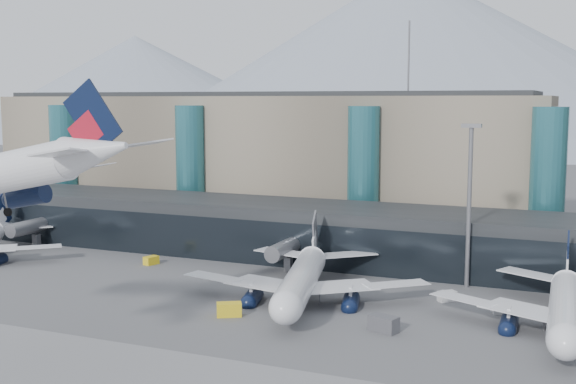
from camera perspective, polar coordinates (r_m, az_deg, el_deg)
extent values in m
plane|color=#515154|center=(85.20, -12.63, -12.95)|extent=(900.00, 900.00, 0.00)
cube|color=black|center=(133.70, 1.85, -3.14)|extent=(170.00, 18.00, 10.00)
cube|color=black|center=(125.77, 0.40, -4.27)|extent=(170.00, 0.40, 8.00)
cylinder|color=slate|center=(153.36, -19.30, -2.51)|extent=(2.80, 14.00, 2.80)
cube|color=slate|center=(153.88, -19.26, -3.61)|extent=(1.20, 1.20, 2.40)
cylinder|color=slate|center=(123.83, 0.03, -4.36)|extent=(2.80, 14.00, 2.80)
cube|color=slate|center=(124.47, 0.03, -5.71)|extent=(1.20, 1.20, 2.40)
cube|color=gray|center=(171.31, -2.12, 2.53)|extent=(130.00, 30.00, 30.00)
cube|color=black|center=(170.72, -2.15, 7.72)|extent=(123.50, 28.00, 1.00)
cylinder|color=#296A75|center=(182.14, -17.26, 2.18)|extent=(6.40, 6.40, 28.00)
cylinder|color=#296A75|center=(161.91, -7.72, 1.84)|extent=(6.40, 6.40, 28.00)
cylinder|color=#296A75|center=(145.81, 5.96, 1.27)|extent=(6.40, 6.40, 28.00)
cylinder|color=#296A75|center=(139.83, 19.81, 0.61)|extent=(6.40, 6.40, 28.00)
cylinder|color=slate|center=(159.40, 9.52, 10.36)|extent=(0.40, 0.40, 16.00)
cone|color=gray|center=(540.50, -11.93, 8.03)|extent=(320.00, 320.00, 75.00)
cone|color=gray|center=(458.22, 9.42, 10.43)|extent=(400.00, 400.00, 110.00)
cylinder|color=slate|center=(115.31, 14.11, -1.27)|extent=(0.70, 0.70, 25.00)
cube|color=slate|center=(114.15, 14.31, 5.10)|extent=(3.00, 1.20, 0.60)
cone|color=white|center=(70.41, -13.44, 1.97)|extent=(7.10, 4.12, 4.11)
cube|color=white|center=(66.47, -15.96, 1.76)|extent=(7.47, 9.80, 0.16)
cube|color=white|center=(86.19, -17.58, 2.18)|extent=(12.94, 18.62, 0.21)
cylinder|color=black|center=(85.73, -19.17, 0.68)|extent=(4.97, 2.27, 2.26)
cube|color=white|center=(74.45, -11.19, 2.47)|extent=(7.45, 9.81, 0.16)
cube|color=black|center=(69.99, -13.28, 4.64)|extent=(6.14, 0.25, 7.24)
cube|color=#A81425|center=(70.68, -13.95, 3.65)|extent=(4.11, 0.29, 3.96)
cylinder|color=black|center=(82.30, -20.74, -0.59)|extent=(0.94, 0.37, 0.94)
cone|color=white|center=(158.04, -21.22, -2.02)|extent=(6.18, 8.31, 4.30)
cube|color=white|center=(141.01, -20.68, -3.45)|extent=(18.10, 16.91, 0.21)
cylinder|color=black|center=(141.17, -21.72, -4.39)|extent=(3.70, 5.64, 2.36)
cube|color=white|center=(155.65, -19.53, -2.00)|extent=(9.50, 9.36, 0.17)
cube|color=black|center=(157.87, -21.21, -0.76)|extent=(2.02, 6.24, 7.56)
cube|color=white|center=(157.08, -21.38, -1.29)|extent=(1.48, 4.21, 4.13)
cylinder|color=white|center=(105.77, 1.18, -6.02)|extent=(10.57, 26.66, 4.37)
ellipsoid|color=white|center=(93.12, 0.08, -7.87)|extent=(5.71, 6.99, 4.37)
cone|color=white|center=(122.16, 2.26, -4.10)|extent=(6.05, 8.37, 4.37)
cube|color=white|center=(106.96, 6.36, -6.31)|extent=(18.69, 16.81, 0.22)
cylinder|color=black|center=(106.16, 5.07, -7.64)|extent=(3.60, 5.70, 2.40)
cube|color=white|center=(121.64, 4.73, -4.07)|extent=(9.81, 9.35, 0.17)
cube|color=white|center=(109.36, -3.61, -5.97)|extent=(19.73, 9.92, 0.22)
cylinder|color=black|center=(108.01, -2.59, -7.36)|extent=(3.60, 5.70, 2.40)
cube|color=white|center=(122.83, -0.19, -3.93)|extent=(10.42, 6.05, 0.17)
cube|color=slate|center=(121.89, 2.29, -2.46)|extent=(1.82, 6.40, 7.69)
cube|color=white|center=(121.01, 2.22, -3.16)|extent=(1.34, 4.31, 4.21)
cylinder|color=slate|center=(97.65, 0.44, -8.88)|extent=(0.18, 0.18, 3.50)
cylinder|color=black|center=(98.09, 0.44, -9.74)|extent=(0.46, 0.82, 0.78)
cylinder|color=black|center=(107.64, 2.65, -8.19)|extent=(0.62, 1.06, 1.00)
cylinder|color=black|center=(108.31, -0.13, -8.08)|extent=(0.62, 1.06, 1.00)
cylinder|color=white|center=(98.96, 21.15, -7.61)|extent=(4.84, 25.10, 4.14)
ellipsoid|color=white|center=(86.91, 21.13, -9.66)|extent=(4.30, 5.91, 4.14)
cone|color=white|center=(114.54, 21.18, -5.51)|extent=(4.34, 7.25, 4.14)
cube|color=white|center=(101.18, 16.04, -7.47)|extent=(18.79, 12.66, 0.21)
cylinder|color=black|center=(100.21, 17.15, -8.91)|extent=(2.42, 5.06, 2.28)
cube|color=white|center=(114.57, 18.68, -5.29)|extent=(9.90, 7.32, 0.17)
cube|color=black|center=(114.23, 21.26, -3.85)|extent=(0.42, 6.19, 7.29)
cube|color=white|center=(113.42, 21.23, -4.56)|extent=(0.41, 4.14, 3.99)
cylinder|color=slate|center=(91.28, 21.06, -10.61)|extent=(0.17, 0.17, 3.31)
cylinder|color=black|center=(91.73, 21.01, -11.48)|extent=(0.28, 0.74, 0.74)
cylinder|color=black|center=(101.10, 19.62, -9.66)|extent=(0.39, 0.96, 0.95)
cube|color=yellow|center=(131.66, -10.76, -5.33)|extent=(2.24, 2.89, 1.47)
cube|color=#49494E|center=(93.72, 7.55, -10.28)|extent=(4.13, 3.02, 2.06)
cube|color=silver|center=(108.90, 12.46, -8.04)|extent=(2.85, 2.82, 1.49)
cube|color=silver|center=(104.89, 16.15, -8.81)|extent=(1.99, 2.52, 1.29)
cube|color=yellow|center=(99.59, -4.68, -9.24)|extent=(3.78, 3.19, 1.85)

